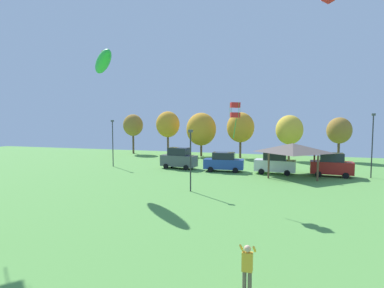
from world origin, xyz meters
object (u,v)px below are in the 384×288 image
(light_post_1, at_px, (191,156))
(park_pavilion, at_px, (293,148))
(kite_flying_1, at_px, (103,62))
(treeline_tree_1, at_px, (168,124))
(light_post_0, at_px, (113,140))
(parked_car_rightmost_in_row, at_px, (331,165))
(parked_car_second_from_left, at_px, (224,162))
(light_post_2, at_px, (372,142))
(treeline_tree_3, at_px, (241,127))
(person_standing_far_right, at_px, (247,266))
(treeline_tree_4, at_px, (289,130))
(kite_flying_5, at_px, (235,110))
(treeline_tree_5, at_px, (339,131))
(treeline_tree_0, at_px, (133,125))
(parked_car_third_from_left, at_px, (275,163))
(treeline_tree_2, at_px, (201,129))
(parked_car_leftmost, at_px, (179,158))

(light_post_1, bearing_deg, park_pavilion, 51.72)
(kite_flying_1, xyz_separation_m, treeline_tree_1, (-4.53, 26.12, -5.93))
(park_pavilion, xyz_separation_m, light_post_0, (-22.69, -0.03, 0.41))
(parked_car_rightmost_in_row, relative_size, light_post_1, 0.82)
(parked_car_second_from_left, xyz_separation_m, light_post_2, (15.73, 0.73, 2.68))
(treeline_tree_3, bearing_deg, person_standing_far_right, -80.65)
(light_post_2, xyz_separation_m, treeline_tree_4, (-8.37, 12.68, 0.90))
(kite_flying_1, height_order, light_post_1, kite_flying_1)
(kite_flying_1, bearing_deg, kite_flying_5, -10.75)
(light_post_0, height_order, light_post_2, light_post_2)
(kite_flying_1, distance_m, treeline_tree_5, 35.67)
(parked_car_rightmost_in_row, height_order, treeline_tree_4, treeline_tree_4)
(light_post_0, distance_m, treeline_tree_0, 16.69)
(parked_car_third_from_left, distance_m, treeline_tree_0, 30.60)
(parked_car_rightmost_in_row, relative_size, treeline_tree_4, 0.62)
(parked_car_second_from_left, bearing_deg, kite_flying_1, -134.93)
(light_post_1, xyz_separation_m, treeline_tree_4, (7.86, 24.53, 1.69))
(treeline_tree_2, bearing_deg, parked_car_second_from_left, -63.98)
(kite_flying_5, bearing_deg, parked_car_leftmost, 124.79)
(treeline_tree_5, bearing_deg, parked_car_third_from_left, -120.30)
(light_post_0, relative_size, treeline_tree_2, 0.82)
(treeline_tree_0, distance_m, treeline_tree_1, 6.97)
(kite_flying_5, xyz_separation_m, parked_car_leftmost, (-9.56, 13.77, -5.46))
(treeline_tree_0, bearing_deg, person_standing_far_right, -56.29)
(treeline_tree_0, bearing_deg, parked_car_third_from_left, -29.20)
(parked_car_rightmost_in_row, xyz_separation_m, light_post_1, (-12.31, -11.44, 1.77))
(light_post_0, relative_size, treeline_tree_0, 0.84)
(light_post_0, distance_m, treeline_tree_3, 20.97)
(parked_car_second_from_left, height_order, treeline_tree_5, treeline_tree_5)
(treeline_tree_4, bearing_deg, parked_car_second_from_left, -118.79)
(person_standing_far_right, height_order, treeline_tree_4, treeline_tree_4)
(parked_car_rightmost_in_row, height_order, light_post_2, light_post_2)
(parked_car_third_from_left, bearing_deg, kite_flying_1, -141.24)
(kite_flying_5, distance_m, parked_car_second_from_left, 14.93)
(kite_flying_5, relative_size, treeline_tree_4, 0.37)
(treeline_tree_1, bearing_deg, kite_flying_1, -80.16)
(light_post_0, relative_size, treeline_tree_3, 0.82)
(parked_car_third_from_left, xyz_separation_m, parked_car_rightmost_in_row, (5.91, 0.16, 0.03))
(light_post_0, bearing_deg, treeline_tree_4, 32.26)
(person_standing_far_right, distance_m, kite_flying_1, 23.31)
(parked_car_leftmost, relative_size, treeline_tree_2, 0.63)
(treeline_tree_0, bearing_deg, parked_car_second_from_left, -36.03)
(parked_car_leftmost, xyz_separation_m, treeline_tree_0, (-14.65, 14.53, 4.03))
(kite_flying_5, xyz_separation_m, parked_car_third_from_left, (2.26, 13.51, -5.53))
(park_pavilion, relative_size, treeline_tree_5, 0.93)
(light_post_1, bearing_deg, light_post_2, 36.13)
(light_post_0, xyz_separation_m, treeline_tree_5, (29.43, 15.57, 1.14))
(parked_car_rightmost_in_row, xyz_separation_m, light_post_0, (-26.71, -0.96, 2.24))
(parked_car_rightmost_in_row, height_order, light_post_1, light_post_1)
(treeline_tree_5, bearing_deg, treeline_tree_1, 179.48)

